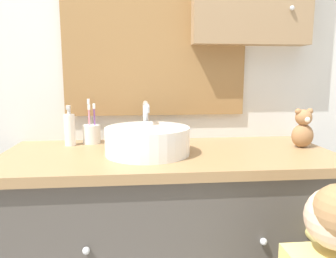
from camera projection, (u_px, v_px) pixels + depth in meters
name	position (u px, v px, depth m)	size (l,w,h in m)	color
wall_back	(167.00, 53.00, 1.50)	(3.20, 0.18, 2.50)	silver
vanity_counter	(169.00, 257.00, 1.35)	(1.28, 0.55, 0.89)	#4C4742
sink_basin	(148.00, 140.00, 1.24)	(0.32, 0.38, 0.19)	white
toothbrush_holder	(92.00, 133.00, 1.43)	(0.08, 0.08, 0.19)	silver
soap_dispenser	(70.00, 129.00, 1.38)	(0.04, 0.04, 0.17)	white
teddy_bear	(303.00, 129.00, 1.35)	(0.09, 0.08, 0.16)	#9E7047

